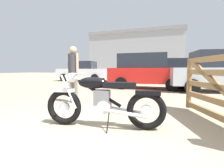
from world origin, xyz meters
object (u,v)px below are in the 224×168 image
Objects in this scene: vintage_motorcycle at (102,101)px; red_hatchback_near at (168,70)px; bystander at (73,68)px; dark_sedan_left at (218,71)px; pale_sedan_back at (83,71)px; white_estate_far at (146,71)px.

red_hatchback_near reaches higher than vintage_motorcycle.
bystander is 6.25m from dark_sedan_left.
vintage_motorcycle is 0.42× the size of red_hatchback_near.
bystander is 0.34× the size of red_hatchback_near.
dark_sedan_left is at bearing -31.50° from pale_sedan_back.
pale_sedan_back is at bearing -67.97° from vintage_motorcycle.
pale_sedan_back reaches higher than vintage_motorcycle.
white_estate_far is (-1.05, -3.84, -0.02)m from red_hatchback_near.
vintage_motorcycle is 0.48× the size of pale_sedan_back.
pale_sedan_back is (-8.98, 4.47, -0.08)m from dark_sedan_left.
bystander is 9.56m from pale_sedan_back.
red_hatchback_near is 3.98m from white_estate_far.
white_estate_far is (-0.04, 6.25, 0.47)m from vintage_motorcycle.
vintage_motorcycle is 1.25× the size of bystander.
red_hatchback_near is at bearing 6.88° from bystander.
vintage_motorcycle is 6.27m from white_estate_far.
white_estate_far is (5.82, -4.05, 0.08)m from pale_sedan_back.
bystander is 8.75m from red_hatchback_near.
red_hatchback_near reaches higher than bystander.
red_hatchback_near is 1.14× the size of pale_sedan_back.
dark_sedan_left reaches higher than bystander.
pale_sedan_back reaches higher than bystander.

